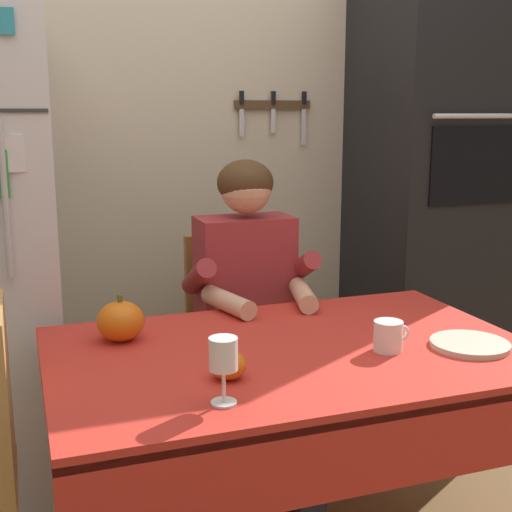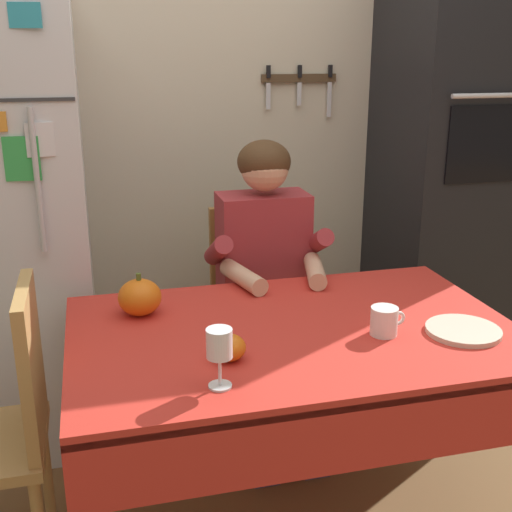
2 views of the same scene
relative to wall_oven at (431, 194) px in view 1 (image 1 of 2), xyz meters
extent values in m
cube|color=beige|center=(-1.00, 0.35, 0.25)|extent=(3.70, 0.10, 2.60)
cube|color=#4C3823|center=(-0.66, 0.29, 0.40)|extent=(0.36, 0.02, 0.04)
cube|color=silver|center=(-0.81, 0.28, 0.32)|extent=(0.02, 0.01, 0.12)
cube|color=black|center=(-0.81, 0.28, 0.43)|extent=(0.02, 0.01, 0.06)
cube|color=silver|center=(-0.66, 0.28, 0.33)|extent=(0.02, 0.01, 0.10)
cube|color=black|center=(-0.66, 0.28, 0.43)|extent=(0.02, 0.01, 0.06)
cube|color=silver|center=(-0.51, 0.28, 0.30)|extent=(0.02, 0.01, 0.16)
cube|color=black|center=(-0.51, 0.28, 0.43)|extent=(0.02, 0.01, 0.06)
cylinder|color=silver|center=(-1.81, -0.40, 0.10)|extent=(0.02, 0.02, 0.50)
cube|color=silver|center=(-1.79, -0.39, 0.24)|extent=(0.09, 0.02, 0.11)
cube|color=black|center=(0.00, 0.00, 0.00)|extent=(0.60, 0.60, 2.10)
cube|color=black|center=(0.00, -0.30, 0.15)|extent=(0.42, 0.01, 0.32)
cylinder|color=silver|center=(0.00, -0.33, 0.35)|extent=(0.45, 0.02, 0.02)
cylinder|color=tan|center=(-1.69, -0.51, -0.70)|extent=(0.06, 0.06, 0.70)
cylinder|color=tan|center=(-0.41, -0.51, -0.70)|extent=(0.06, 0.06, 0.70)
cube|color=red|center=(-1.05, -0.90, -0.33)|extent=(1.40, 0.90, 0.04)
cube|color=red|center=(-1.05, -1.34, -0.43)|extent=(1.40, 0.01, 0.20)
cube|color=#9E6B33|center=(-0.98, -0.21, -0.62)|extent=(0.40, 0.40, 0.04)
cube|color=#9E6B33|center=(-0.98, -0.03, -0.36)|extent=(0.36, 0.04, 0.48)
cylinder|color=#9E6B33|center=(-1.15, -0.38, -0.84)|extent=(0.04, 0.04, 0.41)
cylinder|color=#9E6B33|center=(-1.15, -0.04, -0.84)|extent=(0.04, 0.04, 0.41)
cylinder|color=#9E6B33|center=(-0.81, -0.38, -0.84)|extent=(0.04, 0.04, 0.41)
cylinder|color=#9E6B33|center=(-0.81, -0.04, -0.84)|extent=(0.04, 0.04, 0.41)
cube|color=#38384C|center=(-1.08, -0.59, -1.01)|extent=(0.10, 0.22, 0.08)
cube|color=#38384C|center=(-0.88, -0.59, -1.01)|extent=(0.10, 0.22, 0.08)
cylinder|color=#38384C|center=(-1.08, -0.53, -0.82)|extent=(0.09, 0.09, 0.38)
cylinder|color=#38384C|center=(-0.88, -0.53, -0.82)|extent=(0.09, 0.09, 0.38)
cube|color=#38384C|center=(-1.07, -0.37, -0.55)|extent=(0.12, 0.40, 0.11)
cube|color=#38384C|center=(-0.89, -0.37, -0.55)|extent=(0.12, 0.40, 0.11)
cube|color=#9E2D33|center=(-0.98, -0.25, -0.26)|extent=(0.36, 0.20, 0.48)
cylinder|color=#9E2D33|center=(-1.18, -0.32, -0.22)|extent=(0.07, 0.26, 0.18)
cylinder|color=#9E2D33|center=(-0.78, -0.32, -0.22)|extent=(0.07, 0.26, 0.18)
cylinder|color=#D8A884|center=(-1.12, -0.49, -0.28)|extent=(0.13, 0.27, 0.07)
cylinder|color=#D8A884|center=(-0.84, -0.49, -0.28)|extent=(0.13, 0.27, 0.07)
sphere|color=#D8A884|center=(-0.98, -0.27, 0.09)|extent=(0.19, 0.19, 0.19)
ellipsoid|color=#472D19|center=(-0.98, -0.26, 0.11)|extent=(0.21, 0.21, 0.17)
cube|color=tan|center=(-1.85, -0.85, -0.36)|extent=(0.04, 0.36, 0.48)
cylinder|color=white|center=(-0.80, -1.01, -0.27)|extent=(0.08, 0.08, 0.09)
torus|color=white|center=(-0.75, -1.01, -0.26)|extent=(0.05, 0.01, 0.05)
cylinder|color=white|center=(-1.35, -1.21, -0.31)|extent=(0.06, 0.06, 0.01)
cylinder|color=white|center=(-1.35, -1.21, -0.26)|extent=(0.01, 0.01, 0.08)
cylinder|color=white|center=(-1.35, -1.21, -0.19)|extent=(0.07, 0.07, 0.08)
ellipsoid|color=orange|center=(-1.51, -0.67, -0.25)|extent=(0.14, 0.14, 0.12)
cylinder|color=#4C6023|center=(-1.51, -0.67, -0.18)|extent=(0.02, 0.02, 0.02)
ellipsoid|color=orange|center=(-1.29, -1.06, -0.27)|extent=(0.10, 0.10, 0.08)
cylinder|color=#4C6023|center=(-1.29, -1.06, -0.22)|extent=(0.02, 0.02, 0.02)
cylinder|color=beige|center=(-0.55, -1.07, -0.30)|extent=(0.23, 0.23, 0.02)
camera|label=1|loc=(-1.78, -2.65, 0.37)|focal=47.86mm
camera|label=2|loc=(-1.64, -2.69, 0.53)|focal=45.66mm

